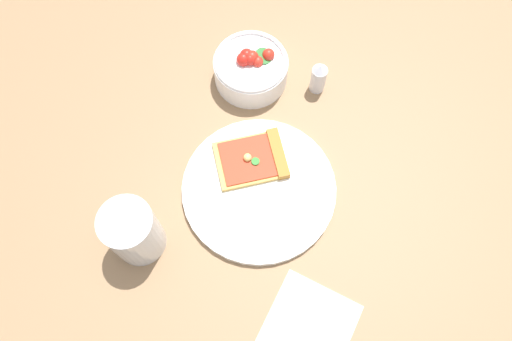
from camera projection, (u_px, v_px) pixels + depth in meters
name	position (u px, v px, depth m)	size (l,w,h in m)	color
ground_plane	(259.00, 190.00, 0.83)	(2.40, 2.40, 0.00)	#93704C
plate	(257.00, 188.00, 0.82)	(0.26, 0.26, 0.01)	white
pizza_slice_main	(256.00, 158.00, 0.83)	(0.15, 0.15, 0.02)	#E5B256
salad_bowl	(251.00, 68.00, 0.89)	(0.14, 0.14, 0.07)	white
soda_glass	(134.00, 233.00, 0.74)	(0.08, 0.08, 0.12)	silver
paper_napkin	(310.00, 325.00, 0.74)	(0.13, 0.13, 0.00)	silver
pepper_shaker	(319.00, 78.00, 0.88)	(0.03, 0.03, 0.07)	silver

